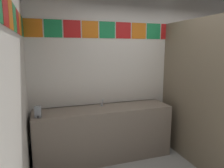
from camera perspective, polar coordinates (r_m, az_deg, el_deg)
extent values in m
cube|color=silver|center=(3.86, 8.77, 4.16)|extent=(4.01, 0.08, 2.85)
cube|color=orange|center=(3.38, -20.79, 14.15)|extent=(0.27, 0.01, 0.27)
cube|color=#1E8C4C|center=(3.39, -15.79, 14.40)|extent=(0.27, 0.01, 0.27)
cube|color=red|center=(3.41, -10.84, 14.55)|extent=(0.27, 0.01, 0.27)
cube|color=orange|center=(3.46, -5.99, 14.59)|extent=(0.27, 0.01, 0.27)
cube|color=#1E8C4C|center=(3.54, -1.31, 14.54)|extent=(0.27, 0.01, 0.27)
cube|color=red|center=(3.63, 3.15, 14.40)|extent=(0.27, 0.01, 0.27)
cube|color=orange|center=(3.75, 7.36, 14.20)|extent=(0.27, 0.01, 0.27)
cube|color=#1E8C4C|center=(3.88, 11.29, 13.94)|extent=(0.27, 0.01, 0.27)
cube|color=red|center=(4.02, 14.94, 13.64)|extent=(0.27, 0.01, 0.27)
cube|color=orange|center=(4.19, 18.31, 13.32)|extent=(0.27, 0.01, 0.27)
cube|color=#1E8C4C|center=(4.36, 21.41, 12.98)|extent=(0.27, 0.01, 0.27)
cube|color=red|center=(4.55, 24.25, 12.64)|extent=(0.27, 0.01, 0.27)
cube|color=orange|center=(4.74, 26.86, 12.30)|extent=(0.27, 0.01, 0.27)
cube|color=silver|center=(1.86, -26.99, -2.76)|extent=(0.08, 3.15, 2.85)
cube|color=red|center=(1.84, -27.17, 17.96)|extent=(0.01, 0.27, 0.27)
cube|color=orange|center=(2.12, -25.99, 16.81)|extent=(0.01, 0.27, 0.27)
cube|color=#1E8C4C|center=(2.40, -25.09, 15.92)|extent=(0.01, 0.27, 0.27)
cube|color=red|center=(2.69, -24.39, 15.22)|extent=(0.01, 0.27, 0.27)
cube|color=orange|center=(2.97, -23.83, 14.66)|extent=(0.01, 0.27, 0.27)
cube|color=#1E8C4C|center=(3.25, -23.36, 14.19)|extent=(0.01, 0.27, 0.27)
cube|color=gray|center=(3.50, -2.26, -13.26)|extent=(2.18, 0.55, 0.85)
cube|color=gray|center=(3.61, -3.46, -6.07)|extent=(2.18, 0.03, 0.08)
cylinder|color=white|center=(3.35, -2.16, -7.61)|extent=(0.34, 0.34, 0.10)
cylinder|color=silver|center=(3.45, -2.82, -5.68)|extent=(0.04, 0.04, 0.05)
cylinder|color=silver|center=(3.39, -2.60, -4.76)|extent=(0.02, 0.06, 0.09)
cube|color=gray|center=(3.07, -19.62, -7.18)|extent=(0.09, 0.07, 0.16)
cylinder|color=black|center=(3.04, -19.57, -8.50)|extent=(0.02, 0.02, 0.03)
cube|color=#726651|center=(3.45, 20.87, -2.29)|extent=(0.04, 1.54, 2.22)
cylinder|color=white|center=(4.31, 23.57, -12.81)|extent=(0.38, 0.38, 0.40)
torus|color=white|center=(4.23, 23.77, -10.11)|extent=(0.39, 0.39, 0.05)
cube|color=white|center=(4.34, 22.05, -7.38)|extent=(0.34, 0.17, 0.34)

